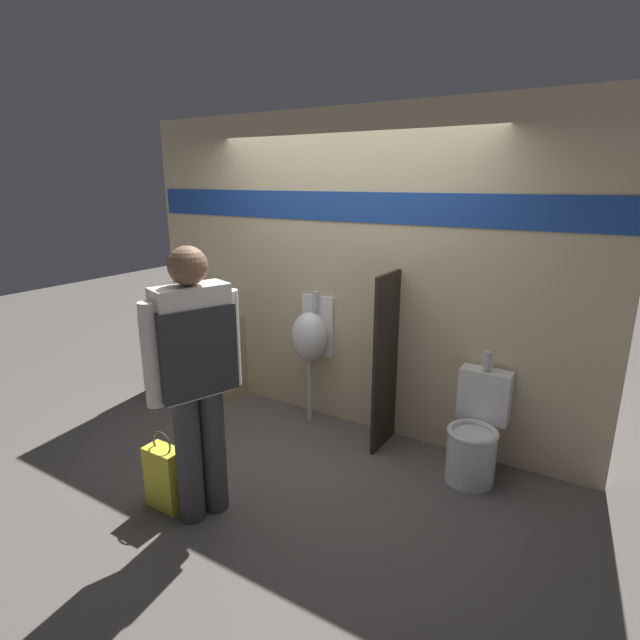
% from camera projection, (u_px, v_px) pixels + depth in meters
% --- Properties ---
extents(ground_plane, '(16.00, 16.00, 0.00)m').
position_uv_depth(ground_plane, '(309.00, 446.00, 4.15)').
color(ground_plane, '#5B5651').
extents(display_wall, '(4.26, 0.07, 2.70)m').
position_uv_depth(display_wall, '(346.00, 274.00, 4.27)').
color(display_wall, beige).
rests_on(display_wall, ground_plane).
extents(sink_counter, '(0.95, 0.54, 0.84)m').
position_uv_depth(sink_counter, '(194.00, 354.00, 5.09)').
color(sink_counter, tan).
rests_on(sink_counter, ground_plane).
extents(sink_basin, '(0.43, 0.43, 0.27)m').
position_uv_depth(sink_basin, '(198.00, 307.00, 4.98)').
color(sink_basin, white).
rests_on(sink_basin, sink_counter).
extents(cell_phone, '(0.07, 0.14, 0.01)m').
position_uv_depth(cell_phone, '(204.00, 320.00, 4.75)').
color(cell_phone, black).
rests_on(cell_phone, sink_counter).
extents(divider_near_counter, '(0.03, 0.42, 1.45)m').
position_uv_depth(divider_near_counter, '(385.00, 362.00, 3.99)').
color(divider_near_counter, '#28231E').
rests_on(divider_near_counter, ground_plane).
extents(urinal_near_counter, '(0.33, 0.30, 1.19)m').
position_uv_depth(urinal_near_counter, '(310.00, 337.00, 4.42)').
color(urinal_near_counter, silver).
rests_on(urinal_near_counter, ground_plane).
extents(toilet, '(0.37, 0.53, 0.93)m').
position_uv_depth(toilet, '(475.00, 435.00, 3.66)').
color(toilet, white).
rests_on(toilet, ground_plane).
extents(person_in_vest, '(0.37, 0.59, 1.77)m').
position_uv_depth(person_in_vest, '(195.00, 367.00, 3.05)').
color(person_in_vest, '#3D3D42').
rests_on(person_in_vest, ground_plane).
extents(shopping_bag, '(0.26, 0.14, 0.56)m').
position_uv_depth(shopping_bag, '(165.00, 477.00, 3.33)').
color(shopping_bag, yellow).
rests_on(shopping_bag, ground_plane).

